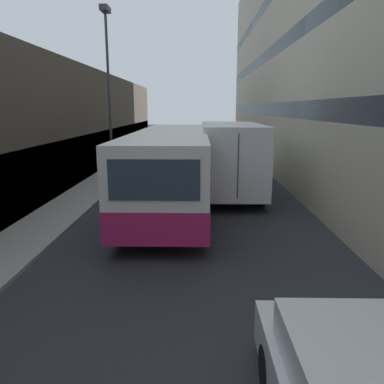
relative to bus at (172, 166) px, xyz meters
The scene contains 6 objects.
ground_plane 2.26m from the bus, 63.74° to the right, with size 150.00×150.00×0.00m, color #2B2B30.
sidewalk_left 4.40m from the bus, 158.63° to the right, with size 1.83×60.00×0.10m.
bus is the anchor object (origin of this frame).
box_truck 3.22m from the bus, 43.35° to the left, with size 2.35×8.05×3.02m.
panel_van 13.39m from the bus, 94.60° to the left, with size 1.84×4.53×1.86m.
street_lamp 6.46m from the bus, 129.21° to the left, with size 0.36×0.80×7.99m.
Camera 1 is at (0.29, 2.47, 3.63)m, focal length 35.00 mm.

